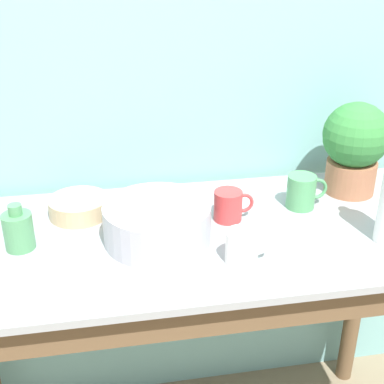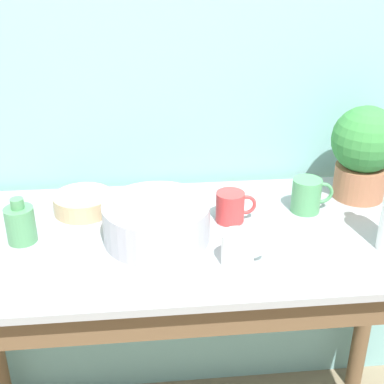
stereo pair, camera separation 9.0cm
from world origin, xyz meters
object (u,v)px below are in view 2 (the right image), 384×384
object	(u,v)px
potted_plant	(364,150)
bottle_short	(20,224)
bowl_wash_large	(157,222)
mug_white	(239,249)
mug_green	(307,195)
bowl_small_tan	(83,203)
mug_red	(231,207)

from	to	relation	value
potted_plant	bottle_short	size ratio (longest dim) A/B	2.29
bowl_wash_large	mug_white	distance (m)	0.23
mug_green	bowl_small_tan	world-z (taller)	mug_green
potted_plant	mug_red	size ratio (longest dim) A/B	2.49
potted_plant	mug_white	distance (m)	0.53
mug_green	bowl_small_tan	size ratio (longest dim) A/B	0.72
mug_red	bottle_short	bearing A→B (deg)	-174.64
bowl_wash_large	bowl_small_tan	size ratio (longest dim) A/B	1.65
mug_white	potted_plant	bearing A→B (deg)	37.16
bowl_small_tan	potted_plant	bearing A→B (deg)	0.78
mug_red	bowl_wash_large	bearing A→B (deg)	-160.04
potted_plant	mug_red	distance (m)	0.43
mug_red	mug_green	world-z (taller)	mug_green
potted_plant	mug_red	world-z (taller)	potted_plant
mug_white	mug_red	xyz separation A→B (m)	(0.02, 0.21, 0.00)
potted_plant	bowl_wash_large	bearing A→B (deg)	-163.29
mug_red	bowl_small_tan	world-z (taller)	mug_red
bowl_wash_large	mug_white	bearing A→B (deg)	-35.56
mug_white	bowl_small_tan	size ratio (longest dim) A/B	0.67
bottle_short	mug_red	xyz separation A→B (m)	(0.55, 0.05, -0.01)
mug_red	bowl_small_tan	bearing A→B (deg)	166.61
bottle_short	bowl_small_tan	bearing A→B (deg)	46.01
potted_plant	bowl_small_tan	world-z (taller)	potted_plant
potted_plant	bowl_small_tan	distance (m)	0.81
mug_white	mug_green	size ratio (longest dim) A/B	0.93
bottle_short	mug_green	xyz separation A→B (m)	(0.77, 0.09, -0.00)
bottle_short	mug_white	distance (m)	0.55
bowl_small_tan	bottle_short	bearing A→B (deg)	-133.99
bottle_short	bowl_small_tan	distance (m)	0.21
bottle_short	bowl_small_tan	world-z (taller)	bottle_short
bowl_wash_large	mug_white	xyz separation A→B (m)	(0.19, -0.13, -0.01)
bowl_wash_large	mug_white	world-z (taller)	bowl_wash_large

